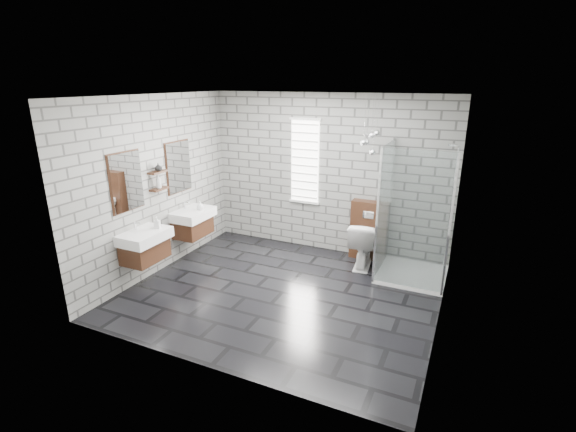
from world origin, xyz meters
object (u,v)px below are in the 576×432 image
Objects in this scene: vanity_right at (191,215)px; shower_enclosure at (406,248)px; cistern_panel at (369,230)px; toilet at (363,244)px; vanity_left at (143,237)px.

vanity_right is 0.77× the size of shower_enclosure.
shower_enclosure is at bearing -36.41° from cistern_panel.
cistern_panel is 0.35m from toilet.
shower_enclosure is (0.70, -0.52, 0.00)m from cistern_panel.
shower_enclosure reaches higher than cistern_panel.
vanity_left is 0.77× the size of shower_enclosure.
toilet is (2.71, 0.86, -0.38)m from vanity_right.
cistern_panel is (2.71, 1.19, -0.26)m from vanity_right.
vanity_left is 1.13m from vanity_right.
cistern_panel is at bearing -96.55° from toilet.
shower_enclosure reaches higher than vanity_right.
vanity_right is at bearing 11.11° from toilet.
vanity_right is at bearing -156.22° from cistern_panel.
toilet is at bearing 36.28° from vanity_left.
shower_enclosure is at bearing 27.86° from vanity_left.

